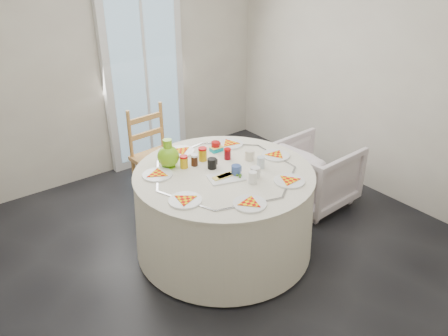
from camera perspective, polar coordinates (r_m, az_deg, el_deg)
floor at (r=4.00m, az=-0.66°, el=-10.33°), size 4.00×4.00×0.00m
wall_back at (r=5.05m, az=-14.94°, el=13.33°), size 4.00×0.02×2.60m
wall_right at (r=4.79m, az=19.16°, el=12.02°), size 0.02×4.00×2.60m
glass_door at (r=5.23m, az=-10.33°, el=11.42°), size 1.00×0.08×2.10m
table at (r=3.80m, az=-0.00°, el=-5.71°), size 1.54×1.54×0.78m
wooden_chair at (r=4.52m, az=-8.58°, el=1.12°), size 0.48×0.46×1.01m
armchair at (r=4.56m, az=11.87°, el=-0.08°), size 0.70×0.75×0.74m
place_settings at (r=3.60m, az=-0.00°, el=-0.42°), size 1.66×1.66×0.02m
jar_cluster at (r=3.71m, az=-2.47°, el=1.34°), size 0.45×0.23×0.13m
butter_tub at (r=3.95m, az=-1.01°, el=2.47°), size 0.11×0.08×0.04m
green_pitcher at (r=3.67m, az=-7.30°, el=1.67°), size 0.23×0.23×0.24m
cheese_platter at (r=3.50m, az=0.28°, el=-1.27°), size 0.32×0.26×0.04m
mugs_glasses at (r=3.65m, az=1.82°, el=0.71°), size 0.59×0.59×0.11m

